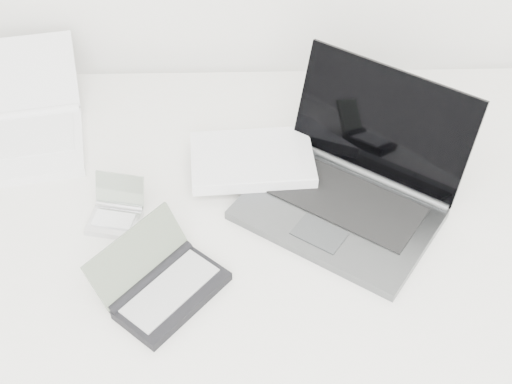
{
  "coord_description": "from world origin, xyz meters",
  "views": [
    {
      "loc": [
        -0.05,
        0.63,
        1.68
      ],
      "look_at": [
        -0.03,
        1.51,
        0.79
      ],
      "focal_mm": 50.0,
      "sensor_mm": 36.0,
      "label": 1
    }
  ],
  "objects_px": {
    "laptop_large": "(321,179)",
    "palmtop_charcoal": "(163,285)",
    "netbook_open_white": "(11,128)",
    "desk": "(271,216)"
  },
  "relations": [
    {
      "from": "laptop_large",
      "to": "palmtop_charcoal",
      "type": "bearing_deg",
      "value": -106.16
    },
    {
      "from": "netbook_open_white",
      "to": "palmtop_charcoal",
      "type": "relative_size",
      "value": 1.62
    },
    {
      "from": "desk",
      "to": "laptop_large",
      "type": "xyz_separation_m",
      "value": [
        0.09,
        0.01,
        0.08
      ]
    },
    {
      "from": "desk",
      "to": "laptop_large",
      "type": "bearing_deg",
      "value": 9.21
    },
    {
      "from": "desk",
      "to": "palmtop_charcoal",
      "type": "xyz_separation_m",
      "value": [
        -0.19,
        -0.21,
        0.07
      ]
    },
    {
      "from": "desk",
      "to": "palmtop_charcoal",
      "type": "relative_size",
      "value": 6.77
    },
    {
      "from": "netbook_open_white",
      "to": "palmtop_charcoal",
      "type": "bearing_deg",
      "value": -60.58
    },
    {
      "from": "laptop_large",
      "to": "netbook_open_white",
      "type": "xyz_separation_m",
      "value": [
        -0.61,
        0.17,
        -0.01
      ]
    },
    {
      "from": "desk",
      "to": "netbook_open_white",
      "type": "bearing_deg",
      "value": 160.07
    },
    {
      "from": "laptop_large",
      "to": "palmtop_charcoal",
      "type": "xyz_separation_m",
      "value": [
        -0.28,
        -0.22,
        -0.02
      ]
    }
  ]
}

